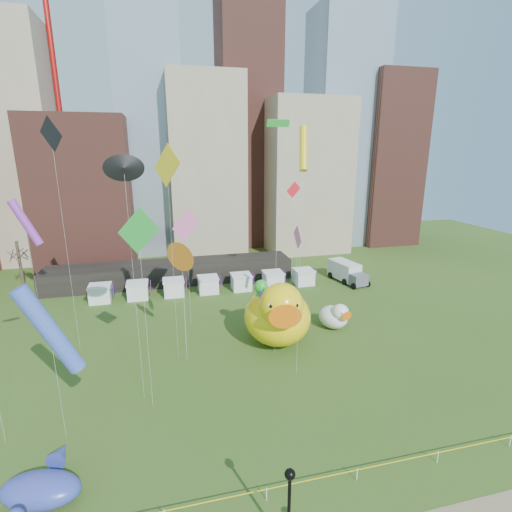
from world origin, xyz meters
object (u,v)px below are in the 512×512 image
object	(u,v)px
whale_inflatable	(42,487)
box_truck	(347,272)
lamppost	(289,501)
seahorse_purple	(265,304)
seahorse_green	(261,296)
small_duck	(335,316)
big_duck	(278,314)

from	to	relation	value
whale_inflatable	box_truck	bearing A→B (deg)	55.02
lamppost	box_truck	bearing A→B (deg)	59.49
seahorse_purple	lamppost	bearing A→B (deg)	-117.51
seahorse_green	lamppost	distance (m)	23.42
small_duck	seahorse_purple	distance (m)	9.60
box_truck	seahorse_green	bearing A→B (deg)	-150.52
small_duck	lamppost	size ratio (longest dim) A/B	0.88
whale_inflatable	box_truck	size ratio (longest dim) A/B	0.81
seahorse_green	seahorse_purple	size ratio (longest dim) A/B	1.13
seahorse_green	seahorse_purple	distance (m)	1.01
small_duck	whale_inflatable	xyz separation A→B (m)	(-27.08, -17.26, -0.56)
seahorse_purple	lamppost	distance (m)	22.76
seahorse_green	small_duck	bearing A→B (deg)	-8.57
seahorse_green	lamppost	xyz separation A→B (m)	(-4.48, -22.90, -1.99)
seahorse_purple	box_truck	size ratio (longest dim) A/B	0.82
whale_inflatable	box_truck	xyz separation A→B (m)	(36.21, 32.34, 0.61)
big_duck	lamppost	bearing A→B (deg)	-96.86
small_duck	whale_inflatable	world-z (taller)	small_duck
box_truck	whale_inflatable	bearing A→B (deg)	-149.61
whale_inflatable	lamppost	distance (m)	15.01
small_duck	seahorse_green	distance (m)	10.01
box_truck	big_duck	bearing A→B (deg)	-145.81
box_truck	small_duck	bearing A→B (deg)	-132.58
lamppost	whale_inflatable	bearing A→B (deg)	154.16
lamppost	box_truck	world-z (taller)	lamppost
small_duck	seahorse_green	bearing A→B (deg)	168.73
big_duck	lamppost	world-z (taller)	big_duck
big_duck	whale_inflatable	size ratio (longest dim) A/B	1.70
small_duck	lamppost	xyz separation A→B (m)	(-13.73, -23.72, 1.75)
big_duck	whale_inflatable	xyz separation A→B (m)	(-19.44, -15.24, -2.53)
big_duck	lamppost	size ratio (longest dim) A/B	1.95
lamppost	box_truck	size ratio (longest dim) A/B	0.70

